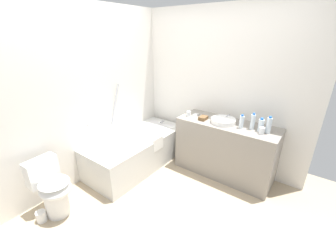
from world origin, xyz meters
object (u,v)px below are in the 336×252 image
object	(u,v)px
sink_basin	(223,121)
soap_dish	(196,115)
water_bottle_2	(242,122)
drinking_glass_1	(262,131)
water_bottle_1	(269,125)
sink_faucet	(229,117)
water_bottle_0	(261,125)
toilet	(52,189)
amenity_basket	(203,118)
toilet_paper_roll	(41,216)
water_bottle_3	(253,122)
bathtub	(137,150)
drinking_glass_0	(189,114)

from	to	relation	value
sink_basin	soap_dish	world-z (taller)	sink_basin
water_bottle_2	sink_basin	bearing A→B (deg)	83.73
drinking_glass_1	water_bottle_1	bearing A→B (deg)	-36.42
sink_faucet	water_bottle_1	size ratio (longest dim) A/B	0.67
sink_basin	water_bottle_0	world-z (taller)	water_bottle_0
toilet	sink_basin	distance (m)	2.35
amenity_basket	toilet_paper_roll	world-z (taller)	amenity_basket
water_bottle_2	amenity_basket	distance (m)	0.56
sink_faucet	water_bottle_3	distance (m)	0.44
bathtub	amenity_basket	xyz separation A→B (m)	(0.53, -0.87, 0.59)
toilet	water_bottle_1	bearing A→B (deg)	44.38
sink_faucet	drinking_glass_0	xyz separation A→B (m)	(-0.26, 0.54, 0.00)
drinking_glass_0	toilet	bearing A→B (deg)	160.61
water_bottle_3	amenity_basket	world-z (taller)	water_bottle_3
water_bottle_1	sink_basin	bearing A→B (deg)	91.42
drinking_glass_1	soap_dish	distance (m)	1.02
water_bottle_1	drinking_glass_1	xyz separation A→B (m)	(-0.07, 0.05, -0.06)
bathtub	toilet	xyz separation A→B (m)	(-1.35, 0.04, 0.07)
drinking_glass_0	drinking_glass_1	size ratio (longest dim) A/B	0.86
toilet	soap_dish	world-z (taller)	soap_dish
water_bottle_0	soap_dish	bearing A→B (deg)	88.79
water_bottle_2	soap_dish	size ratio (longest dim) A/B	2.13
drinking_glass_1	bathtub	bearing A→B (deg)	107.37
drinking_glass_1	water_bottle_2	bearing A→B (deg)	83.75
drinking_glass_0	amenity_basket	xyz separation A→B (m)	(-0.00, -0.25, -0.01)
water_bottle_3	water_bottle_2	bearing A→B (deg)	110.57
water_bottle_2	toilet_paper_roll	distance (m)	2.71
sink_basin	water_bottle_3	world-z (taller)	water_bottle_3
amenity_basket	toilet_paper_roll	size ratio (longest dim) A/B	1.06
drinking_glass_0	amenity_basket	distance (m)	0.25
sink_basin	water_bottle_1	xyz separation A→B (m)	(0.01, -0.60, 0.07)
bathtub	sink_faucet	size ratio (longest dim) A/B	11.07
water_bottle_3	toilet_paper_roll	size ratio (longest dim) A/B	1.72
drinking_glass_1	amenity_basket	distance (m)	0.83
water_bottle_1	amenity_basket	world-z (taller)	water_bottle_1
drinking_glass_1	amenity_basket	bearing A→B (deg)	89.96
amenity_basket	water_bottle_2	bearing A→B (deg)	-86.93
sink_faucet	toilet_paper_roll	distance (m)	2.74
water_bottle_2	drinking_glass_1	xyz separation A→B (m)	(-0.03, -0.28, -0.04)
sink_faucet	amenity_basket	xyz separation A→B (m)	(-0.26, 0.29, -0.01)
sink_basin	water_bottle_1	world-z (taller)	water_bottle_1
water_bottle_0	water_bottle_3	world-z (taller)	water_bottle_3
toilet	amenity_basket	world-z (taller)	amenity_basket
soap_dish	toilet_paper_roll	size ratio (longest dim) A/B	0.68
bathtub	water_bottle_0	size ratio (longest dim) A/B	9.22
sink_basin	water_bottle_2	xyz separation A→B (m)	(-0.03, -0.27, 0.06)
sink_basin	water_bottle_3	bearing A→B (deg)	-87.23
sink_faucet	water_bottle_1	bearing A→B (deg)	-107.08
toilet	water_bottle_2	size ratio (longest dim) A/B	3.71
water_bottle_1	water_bottle_3	xyz separation A→B (m)	(0.00, 0.20, -0.00)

